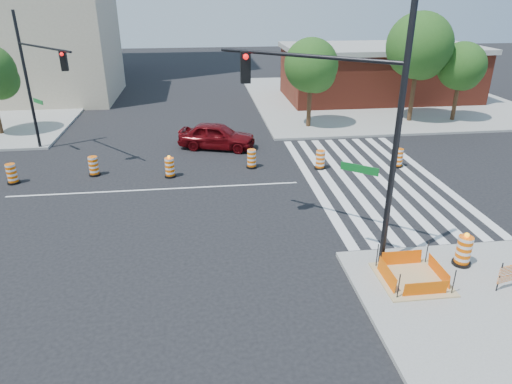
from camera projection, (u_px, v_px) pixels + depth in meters
ground at (156, 189)px, 22.30m from camera, size 120.00×120.00×0.00m
sidewalk_ne at (376, 98)px, 40.63m from camera, size 22.00×22.00×0.15m
crosswalk_east at (372, 179)px, 23.54m from camera, size 6.75×13.50×0.01m
lane_centerline at (156, 189)px, 22.29m from camera, size 14.00×0.12×0.01m
excavation_pit at (412, 278)px, 15.07m from camera, size 2.20×2.20×0.90m
brick_storefront at (379, 73)px, 39.72m from camera, size 16.50×8.50×4.60m
beige_midrise at (27, 40)px, 38.84m from camera, size 14.00×10.00×10.00m
red_coupe at (217, 136)px, 27.79m from camera, size 4.99×3.19×1.58m
signal_pole_se at (343, 109)px, 14.85m from camera, size 5.30×4.26×8.80m
signal_pole_nw at (37, 72)px, 25.03m from camera, size 3.95×4.57×7.81m
pit_drum at (463, 251)px, 15.75m from camera, size 0.64×0.64×1.25m
barricade at (509, 273)px, 14.44m from camera, size 0.87×0.23×1.04m
tree_north_c at (311, 68)px, 30.58m from camera, size 3.60×3.60×6.13m
tree_north_d at (419, 49)px, 31.53m from camera, size 4.52×4.52×7.69m
tree_north_e at (461, 69)px, 32.24m from camera, size 3.36×3.35×5.70m
median_drum_1 at (12, 174)px, 22.82m from camera, size 0.60×0.60×1.02m
median_drum_2 at (94, 167)px, 23.81m from camera, size 0.60×0.60×1.02m
median_drum_3 at (170, 168)px, 23.61m from camera, size 0.60×0.60×1.18m
median_drum_4 at (252, 159)px, 24.86m from camera, size 0.60×0.60×1.02m
median_drum_5 at (320, 160)px, 24.69m from camera, size 0.60×0.60×1.02m
median_drum_6 at (398, 158)px, 24.97m from camera, size 0.60×0.60×1.02m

